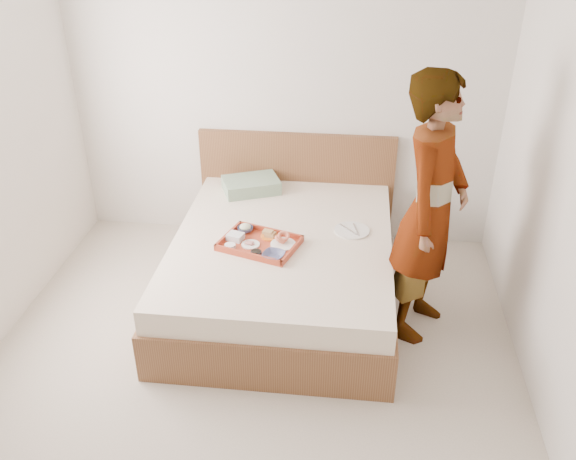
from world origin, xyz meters
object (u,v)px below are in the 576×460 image
(bed, at_px, (283,268))
(dinner_plate, at_px, (352,230))
(tray, at_px, (260,243))
(person, at_px, (431,210))

(bed, xyz_separation_m, dinner_plate, (0.49, 0.14, 0.27))
(tray, bearing_deg, bed, 60.85)
(person, bearing_deg, bed, 101.69)
(bed, height_order, person, person)
(bed, bearing_deg, person, -11.53)
(tray, bearing_deg, dinner_plate, 41.46)
(bed, distance_m, dinner_plate, 0.58)
(dinner_plate, bearing_deg, bed, -163.64)
(bed, height_order, dinner_plate, dinner_plate)
(tray, xyz_separation_m, person, (1.13, -0.06, 0.36))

